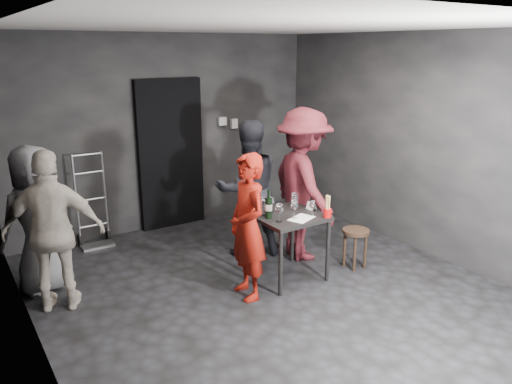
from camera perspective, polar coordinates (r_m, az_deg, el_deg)
floor at (r=5.47m, az=1.38°, el=-11.06°), size 4.50×5.00×0.02m
ceiling at (r=4.86m, az=1.61°, el=18.49°), size 4.50×5.00×0.02m
wall_back at (r=7.15m, az=-10.04°, el=6.69°), size 4.50×0.04×2.70m
wall_front at (r=3.35m, az=26.69°, el=-5.83°), size 4.50×0.04×2.70m
wall_left at (r=4.19m, az=-24.73°, el=-1.36°), size 0.04×5.00×2.70m
wall_right at (r=6.52m, az=18.06°, el=5.21°), size 0.04×5.00×2.70m
doorway at (r=7.16m, az=-9.73°, el=4.26°), size 0.95×0.10×2.10m
wallbox_upper at (r=7.47m, az=-3.88°, el=8.07°), size 0.12×0.06×0.12m
wallbox_lower at (r=7.57m, az=-2.54°, el=7.82°), size 0.10×0.06×0.14m
hand_truck at (r=6.87m, az=-17.96°, el=-4.00°), size 0.41×0.35×1.23m
tasting_table at (r=5.50m, az=3.62°, el=-3.52°), size 0.72×0.72×0.75m
stool at (r=5.95m, az=11.31°, el=-5.20°), size 0.31×0.31×0.47m
server_red at (r=5.05m, az=-0.96°, el=-3.94°), size 0.43×0.60×1.54m
woman_black at (r=6.06m, az=-0.89°, el=1.31°), size 1.03×0.75×1.89m
man_maroon at (r=5.95m, az=5.48°, el=2.75°), size 0.91×1.55×2.26m
bystander_cream at (r=5.15m, az=-22.17°, el=-3.64°), size 1.12×0.84×1.73m
bystander_grey at (r=5.63m, az=-23.76°, el=-2.56°), size 0.91×0.68×1.66m
tasting_mat at (r=5.34m, az=5.22°, el=-3.02°), size 0.33×0.28×0.00m
wine_glass_a at (r=5.20m, az=2.66°, el=-2.26°), size 0.09×0.09×0.22m
wine_glass_b at (r=5.39m, az=0.98°, el=-1.55°), size 0.10×0.10×0.22m
wine_glass_c at (r=5.50m, az=1.77°, el=-1.37°), size 0.07×0.07×0.19m
wine_glass_d at (r=5.32m, az=4.39°, el=-1.86°), size 0.11×0.11×0.22m
wine_glass_e at (r=5.42m, az=6.47°, el=-1.79°), size 0.08×0.08×0.18m
wine_glass_f at (r=5.60m, az=4.41°, el=-0.98°), size 0.10×0.10×0.21m
wine_bottle at (r=5.30m, az=1.44°, el=-1.76°), size 0.08×0.08×0.32m
breadstick_cup at (r=5.38m, az=8.19°, el=-1.67°), size 0.08×0.08×0.26m
reserved_card at (r=5.62m, az=6.23°, el=-1.61°), size 0.07×0.12×0.09m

